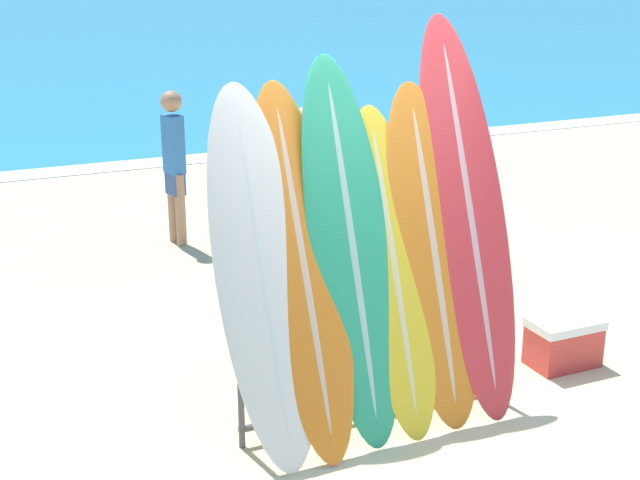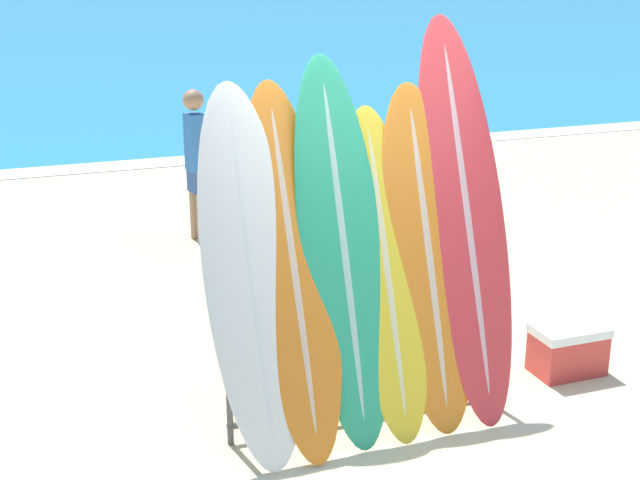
% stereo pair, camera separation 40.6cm
% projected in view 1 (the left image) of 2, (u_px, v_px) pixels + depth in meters
% --- Properties ---
extents(ground_plane, '(160.00, 160.00, 0.00)m').
position_uv_depth(ground_plane, '(440.00, 425.00, 5.69)').
color(ground_plane, beige).
extents(surfboard_rack, '(1.79, 0.04, 0.95)m').
position_uv_depth(surfboard_rack, '(371.00, 346.00, 5.62)').
color(surfboard_rack, '#47474C').
rests_on(surfboard_rack, ground_plane).
extents(surfboard_slot_0, '(0.57, 0.95, 2.16)m').
position_uv_depth(surfboard_slot_0, '(262.00, 276.00, 5.20)').
color(surfboard_slot_0, silver).
rests_on(surfboard_slot_0, ground_plane).
extents(surfboard_slot_1, '(0.52, 1.00, 2.16)m').
position_uv_depth(surfboard_slot_1, '(303.00, 270.00, 5.30)').
color(surfboard_slot_1, orange).
rests_on(surfboard_slot_1, ground_plane).
extents(surfboard_slot_2, '(0.54, 0.91, 2.30)m').
position_uv_depth(surfboard_slot_2, '(351.00, 251.00, 5.41)').
color(surfboard_slot_2, '#289E70').
rests_on(surfboard_slot_2, ground_plane).
extents(surfboard_slot_3, '(0.49, 0.83, 1.98)m').
position_uv_depth(surfboard_slot_3, '(393.00, 272.00, 5.52)').
color(surfboard_slot_3, yellow).
rests_on(surfboard_slot_3, ground_plane).
extents(surfboard_slot_4, '(0.57, 0.83, 2.11)m').
position_uv_depth(surfboard_slot_4, '(433.00, 255.00, 5.63)').
color(surfboard_slot_4, orange).
rests_on(surfboard_slot_4, ground_plane).
extents(surfboard_slot_5, '(0.56, 1.02, 2.51)m').
position_uv_depth(surfboard_slot_5, '(468.00, 216.00, 5.74)').
color(surfboard_slot_5, red).
rests_on(surfboard_slot_5, ground_plane).
extents(person_near_water, '(0.27, 0.24, 1.57)m').
position_uv_depth(person_near_water, '(306.00, 185.00, 8.10)').
color(person_near_water, tan).
rests_on(person_near_water, ground_plane).
extents(person_mid_beach, '(0.21, 0.26, 1.58)m').
position_uv_depth(person_mid_beach, '(174.00, 162.00, 8.97)').
color(person_mid_beach, '#A87A5B').
rests_on(person_mid_beach, ground_plane).
extents(cooler_box, '(0.51, 0.33, 0.36)m').
position_uv_depth(cooler_box, '(563.00, 342.00, 6.46)').
color(cooler_box, red).
rests_on(cooler_box, ground_plane).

